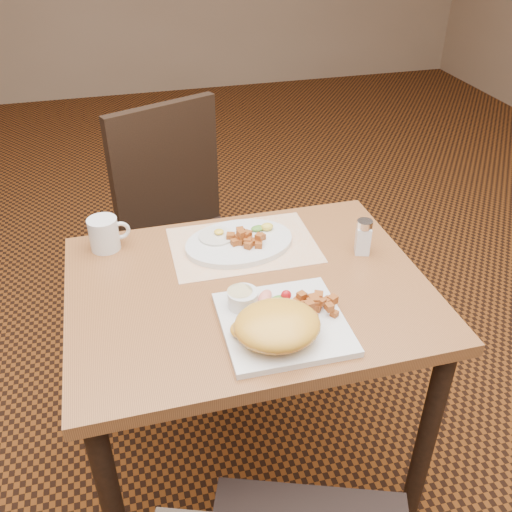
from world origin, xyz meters
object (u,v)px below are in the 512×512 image
object	(u,v)px
chair_far	(186,228)
plate_oval	(239,243)
plate_square	(283,323)
coffee_mug	(105,234)
salt_shaker	(363,236)
table	(249,318)

from	to	relation	value
chair_far	plate_oval	xyz separation A→B (m)	(0.09, -0.49, 0.22)
plate_square	coffee_mug	bearing A→B (deg)	130.23
plate_square	salt_shaker	world-z (taller)	salt_shaker
table	salt_shaker	bearing A→B (deg)	10.91
plate_square	chair_far	bearing A→B (deg)	97.04
plate_oval	coffee_mug	world-z (taller)	coffee_mug
table	plate_oval	bearing A→B (deg)	83.60
plate_oval	salt_shaker	world-z (taller)	salt_shaker
plate_square	salt_shaker	distance (m)	0.39
chair_far	coffee_mug	distance (m)	0.55
salt_shaker	coffee_mug	distance (m)	0.70
chair_far	plate_oval	size ratio (longest dim) A/B	3.19
table	plate_oval	world-z (taller)	plate_oval
plate_square	salt_shaker	size ratio (longest dim) A/B	2.80
chair_far	salt_shaker	size ratio (longest dim) A/B	9.70
salt_shaker	coffee_mug	world-z (taller)	salt_shaker
table	coffee_mug	xyz separation A→B (m)	(-0.34, 0.27, 0.16)
table	plate_square	size ratio (longest dim) A/B	3.21
salt_shaker	chair_far	bearing A→B (deg)	123.63
plate_oval	plate_square	bearing A→B (deg)	-87.23
table	plate_square	world-z (taller)	plate_square
plate_oval	chair_far	bearing A→B (deg)	100.10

